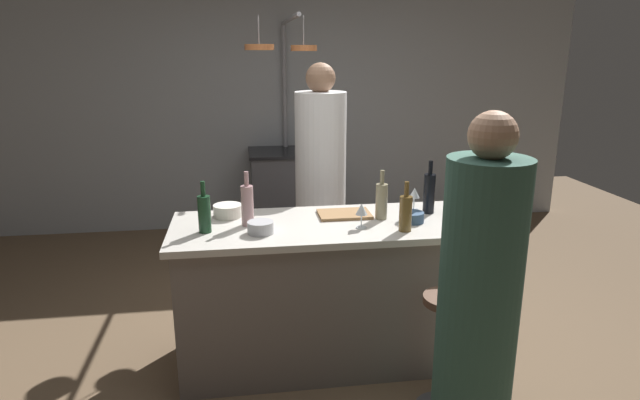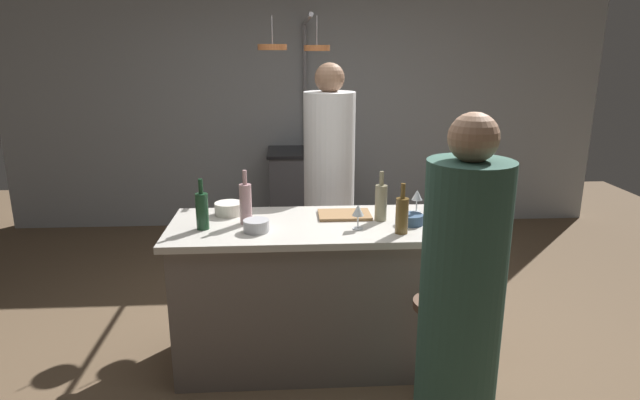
{
  "view_description": "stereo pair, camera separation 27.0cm",
  "coord_description": "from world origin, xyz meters",
  "px_view_note": "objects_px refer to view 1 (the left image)",
  "views": [
    {
      "loc": [
        -0.46,
        -3.01,
        1.89
      ],
      "look_at": [
        0.0,
        0.15,
        1.0
      ],
      "focal_mm": 30.26,
      "sensor_mm": 36.0,
      "label": 1
    },
    {
      "loc": [
        -0.19,
        -3.04,
        1.89
      ],
      "look_at": [
        0.0,
        0.15,
        1.0
      ],
      "focal_mm": 30.26,
      "sensor_mm": 36.0,
      "label": 2
    }
  ],
  "objects_px": {
    "bar_stool_right": "(445,349)",
    "chef": "(321,193)",
    "wine_bottle_rose": "(247,205)",
    "wine_bottle_amber": "(406,213)",
    "mixing_bowl_blue": "(412,217)",
    "guest_right": "(477,316)",
    "wine_bottle_white": "(382,200)",
    "wine_bottle_green": "(204,213)",
    "wine_bottle_dark": "(429,193)",
    "mixing_bowl_steel": "(261,227)",
    "mixing_bowl_ceramic": "(228,211)",
    "cutting_board": "(344,214)",
    "wine_glass_near_left_guest": "(362,210)",
    "pepper_mill": "(462,209)",
    "wine_glass_by_chef": "(414,194)",
    "stove_range": "(288,192)"
  },
  "relations": [
    {
      "from": "mixing_bowl_steel",
      "to": "mixing_bowl_ceramic",
      "type": "height_order",
      "value": "mixing_bowl_ceramic"
    },
    {
      "from": "wine_glass_near_left_guest",
      "to": "wine_bottle_rose",
      "type": "bearing_deg",
      "value": 167.3
    },
    {
      "from": "wine_bottle_green",
      "to": "mixing_bowl_blue",
      "type": "xyz_separation_m",
      "value": [
        1.21,
        0.01,
        -0.08
      ]
    },
    {
      "from": "cutting_board",
      "to": "wine_glass_near_left_guest",
      "type": "bearing_deg",
      "value": -78.58
    },
    {
      "from": "guest_right",
      "to": "wine_bottle_green",
      "type": "bearing_deg",
      "value": 142.41
    },
    {
      "from": "wine_bottle_amber",
      "to": "wine_bottle_dark",
      "type": "bearing_deg",
      "value": 51.97
    },
    {
      "from": "chef",
      "to": "wine_bottle_green",
      "type": "xyz_separation_m",
      "value": [
        -0.8,
        -0.98,
        0.17
      ]
    },
    {
      "from": "wine_bottle_white",
      "to": "guest_right",
      "type": "bearing_deg",
      "value": -80.71
    },
    {
      "from": "chef",
      "to": "cutting_board",
      "type": "relative_size",
      "value": 5.64
    },
    {
      "from": "cutting_board",
      "to": "chef",
      "type": "bearing_deg",
      "value": 92.44
    },
    {
      "from": "bar_stool_right",
      "to": "mixing_bowl_steel",
      "type": "relative_size",
      "value": 4.62
    },
    {
      "from": "pepper_mill",
      "to": "cutting_board",
      "type": "bearing_deg",
      "value": 154.44
    },
    {
      "from": "chef",
      "to": "wine_bottle_white",
      "type": "distance_m",
      "value": 0.94
    },
    {
      "from": "guest_right",
      "to": "wine_bottle_white",
      "type": "xyz_separation_m",
      "value": [
        -0.17,
        1.03,
        0.24
      ]
    },
    {
      "from": "wine_bottle_amber",
      "to": "wine_glass_by_chef",
      "type": "bearing_deg",
      "value": 65.57
    },
    {
      "from": "bar_stool_right",
      "to": "wine_bottle_white",
      "type": "bearing_deg",
      "value": 106.5
    },
    {
      "from": "wine_bottle_dark",
      "to": "wine_glass_by_chef",
      "type": "bearing_deg",
      "value": 133.89
    },
    {
      "from": "wine_bottle_green",
      "to": "wine_bottle_rose",
      "type": "bearing_deg",
      "value": 20.5
    },
    {
      "from": "wine_bottle_green",
      "to": "wine_bottle_rose",
      "type": "distance_m",
      "value": 0.26
    },
    {
      "from": "stove_range",
      "to": "cutting_board",
      "type": "relative_size",
      "value": 2.78
    },
    {
      "from": "cutting_board",
      "to": "wine_bottle_green",
      "type": "xyz_separation_m",
      "value": [
        -0.84,
        -0.19,
        0.1
      ]
    },
    {
      "from": "wine_bottle_dark",
      "to": "wine_bottle_amber",
      "type": "distance_m",
      "value": 0.41
    },
    {
      "from": "wine_bottle_white",
      "to": "pepper_mill",
      "type": "bearing_deg",
      "value": -25.97
    },
    {
      "from": "stove_range",
      "to": "wine_bottle_green",
      "type": "relative_size",
      "value": 3.02
    },
    {
      "from": "cutting_board",
      "to": "wine_glass_near_left_guest",
      "type": "height_order",
      "value": "wine_glass_near_left_guest"
    },
    {
      "from": "wine_bottle_white",
      "to": "wine_glass_near_left_guest",
      "type": "xyz_separation_m",
      "value": [
        -0.16,
        -0.15,
        -0.01
      ]
    },
    {
      "from": "pepper_mill",
      "to": "wine_glass_by_chef",
      "type": "xyz_separation_m",
      "value": [
        -0.17,
        0.36,
        0.0
      ]
    },
    {
      "from": "wine_bottle_white",
      "to": "mixing_bowl_blue",
      "type": "bearing_deg",
      "value": -28.57
    },
    {
      "from": "mixing_bowl_ceramic",
      "to": "mixing_bowl_blue",
      "type": "relative_size",
      "value": 1.21
    },
    {
      "from": "pepper_mill",
      "to": "wine_bottle_green",
      "type": "distance_m",
      "value": 1.47
    },
    {
      "from": "bar_stool_right",
      "to": "wine_bottle_amber",
      "type": "xyz_separation_m",
      "value": [
        -0.12,
        0.41,
        0.63
      ]
    },
    {
      "from": "wine_bottle_rose",
      "to": "wine_bottle_amber",
      "type": "bearing_deg",
      "value": -14.75
    },
    {
      "from": "pepper_mill",
      "to": "wine_bottle_rose",
      "type": "distance_m",
      "value": 1.24
    },
    {
      "from": "pepper_mill",
      "to": "wine_bottle_white",
      "type": "xyz_separation_m",
      "value": [
        -0.42,
        0.21,
        0.01
      ]
    },
    {
      "from": "bar_stool_right",
      "to": "wine_bottle_rose",
      "type": "distance_m",
      "value": 1.35
    },
    {
      "from": "wine_bottle_rose",
      "to": "mixing_bowl_blue",
      "type": "height_order",
      "value": "wine_bottle_rose"
    },
    {
      "from": "mixing_bowl_steel",
      "to": "wine_bottle_amber",
      "type": "bearing_deg",
      "value": -5.41
    },
    {
      "from": "guest_right",
      "to": "wine_bottle_white",
      "type": "distance_m",
      "value": 1.07
    },
    {
      "from": "wine_bottle_amber",
      "to": "wine_bottle_rose",
      "type": "xyz_separation_m",
      "value": [
        -0.88,
        0.23,
        0.02
      ]
    },
    {
      "from": "bar_stool_right",
      "to": "chef",
      "type": "bearing_deg",
      "value": 105.79
    },
    {
      "from": "bar_stool_right",
      "to": "guest_right",
      "type": "height_order",
      "value": "guest_right"
    },
    {
      "from": "pepper_mill",
      "to": "wine_glass_by_chef",
      "type": "height_order",
      "value": "pepper_mill"
    },
    {
      "from": "stove_range",
      "to": "chef",
      "type": "distance_m",
      "value": 1.59
    },
    {
      "from": "wine_glass_by_chef",
      "to": "wine_glass_near_left_guest",
      "type": "relative_size",
      "value": 1.0
    },
    {
      "from": "wine_bottle_white",
      "to": "mixing_bowl_blue",
      "type": "xyz_separation_m",
      "value": [
        0.16,
        -0.09,
        -0.09
      ]
    },
    {
      "from": "wine_bottle_amber",
      "to": "wine_bottle_white",
      "type": "relative_size",
      "value": 0.95
    },
    {
      "from": "guest_right",
      "to": "wine_bottle_dark",
      "type": "bearing_deg",
      "value": 81.93
    },
    {
      "from": "chef",
      "to": "mixing_bowl_steel",
      "type": "xyz_separation_m",
      "value": [
        -0.49,
        -1.05,
        0.1
      ]
    },
    {
      "from": "wine_bottle_green",
      "to": "wine_bottle_white",
      "type": "bearing_deg",
      "value": 5.41
    },
    {
      "from": "mixing_bowl_steel",
      "to": "wine_bottle_white",
      "type": "bearing_deg",
      "value": 12.55
    }
  ]
}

